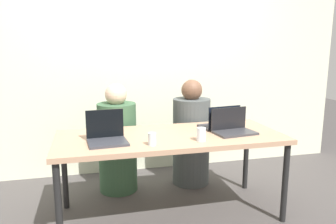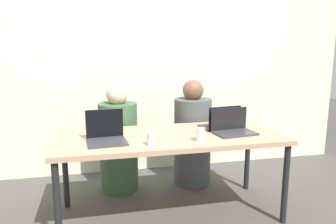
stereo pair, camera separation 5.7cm
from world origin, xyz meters
name	(u,v)px [view 1 (the left image)]	position (x,y,z in m)	size (l,w,h in m)	color
ground_plane	(170,214)	(0.00, 0.00, 0.00)	(12.00, 12.00, 0.00)	#474241
back_wall	(145,63)	(0.00, 1.18, 1.26)	(4.87, 0.10, 2.51)	beige
desk	(170,141)	(0.00, 0.00, 0.66)	(1.87, 0.78, 0.72)	tan
person_on_left	(117,144)	(-0.39, 0.62, 0.49)	(0.42, 0.42, 1.09)	#375A3C
person_on_right	(191,138)	(0.39, 0.62, 0.49)	(0.43, 0.43, 1.11)	#464C4C
laptop_front_right	(233,128)	(0.53, -0.06, 0.76)	(0.37, 0.26, 0.21)	#343439
laptop_front_left	(107,135)	(-0.53, -0.09, 0.77)	(0.31, 0.29, 0.24)	#35373E
laptop_back_right	(220,123)	(0.49, 0.11, 0.76)	(0.34, 0.27, 0.21)	#353337
water_glass_left	(152,140)	(-0.20, -0.25, 0.76)	(0.06, 0.06, 0.10)	silver
water_glass_right	(201,135)	(0.19, -0.23, 0.76)	(0.07, 0.07, 0.11)	silver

